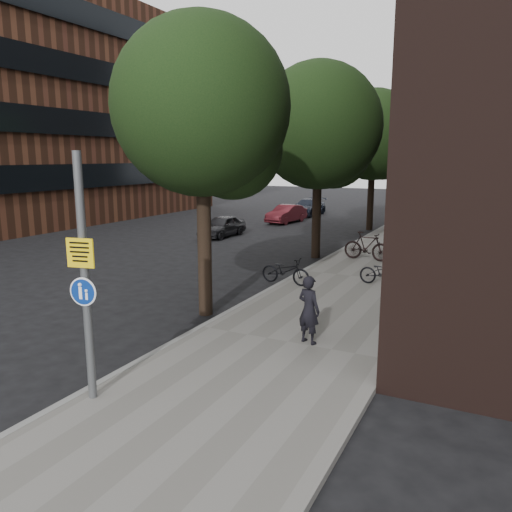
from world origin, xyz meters
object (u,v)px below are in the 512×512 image
Objects in this scene: parked_bike_facade_near at (384,273)px; parked_car_near at (222,226)px; signpost at (85,278)px; pedestrian at (309,310)px.

parked_car_near reaches higher than parked_bike_facade_near.
signpost is at bearing -64.56° from parked_car_near.
signpost reaches higher than parked_bike_facade_near.
pedestrian is (2.36, 3.98, -1.31)m from signpost.
parked_car_near is (-7.19, 16.56, -1.62)m from signpost.
signpost is 10.19m from parked_bike_facade_near.
parked_car_near is at bearing -34.28° from pedestrian.
parked_bike_facade_near is at bearing -75.18° from pedestrian.
parked_bike_facade_near is 0.49× the size of parked_car_near.
signpost is at bearing 170.97° from parked_bike_facade_near.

